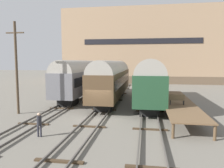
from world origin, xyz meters
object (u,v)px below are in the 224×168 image
train_car_green (149,79)px  train_car_grey (80,77)px  person_worker (39,122)px  utility_pole (16,67)px  bench (177,99)px  train_car_brown (112,78)px

train_car_green → train_car_grey: (-9.31, 3.06, -0.04)m
train_car_green → person_worker: (-7.42, -12.48, -2.01)m
train_car_green → train_car_grey: size_ratio=1.00×
person_worker → utility_pole: size_ratio=0.19×
person_worker → bench: bearing=36.2°
train_car_grey → bench: 14.49m
train_car_brown → bench: 10.12m
train_car_green → bench: size_ratio=10.73×
train_car_brown → person_worker: train_car_brown is taller
train_car_grey → train_car_brown: (4.66, -1.25, -0.01)m
train_car_brown → utility_pole: 11.72m
train_car_grey → utility_pole: bearing=-108.9°
train_car_brown → bench: (7.17, -7.01, -1.36)m
train_car_green → train_car_grey: train_car_green is taller
bench → utility_pole: bearing=-174.6°
train_car_grey → person_worker: train_car_grey is taller
utility_pole → train_car_grey: bearing=71.1°
train_car_brown → bench: size_ratio=12.17×
train_car_grey → person_worker: 15.78m
bench → utility_pole: size_ratio=0.16×
train_car_grey → train_car_brown: 4.82m
train_car_grey → person_worker: (1.89, -15.54, -1.97)m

